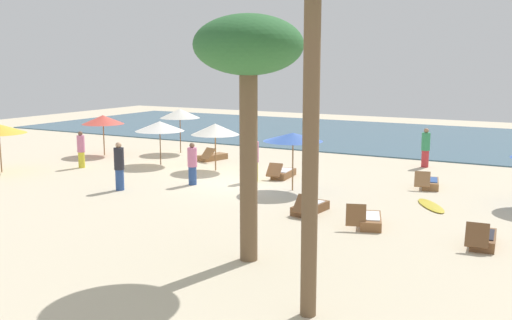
{
  "coord_description": "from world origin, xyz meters",
  "views": [
    {
      "loc": [
        11.6,
        -19.62,
        4.79
      ],
      "look_at": [
        1.07,
        -0.47,
        1.1
      ],
      "focal_mm": 41.59,
      "sensor_mm": 36.0,
      "label": 1
    }
  ],
  "objects_px": {
    "lounger_2": "(212,157)",
    "palm_1": "(248,55)",
    "umbrella_6": "(293,137)",
    "surfboard": "(431,206)",
    "lounger_1": "(430,183)",
    "person_2": "(192,164)",
    "person_0": "(254,159)",
    "umbrella_5": "(160,126)",
    "umbrella_3": "(215,129)",
    "lounger_4": "(483,239)",
    "lounger_5": "(310,208)",
    "umbrella_2": "(180,113)",
    "person_1": "(426,148)",
    "lounger_3": "(283,173)",
    "lounger_0": "(369,220)",
    "umbrella_0": "(103,120)",
    "person_4": "(81,149)",
    "person_3": "(119,166)"
  },
  "relations": [
    {
      "from": "umbrella_2",
      "to": "surfboard",
      "type": "height_order",
      "value": "umbrella_2"
    },
    {
      "from": "umbrella_3",
      "to": "lounger_4",
      "type": "bearing_deg",
      "value": -25.49
    },
    {
      "from": "umbrella_5",
      "to": "lounger_3",
      "type": "relative_size",
      "value": 1.29
    },
    {
      "from": "lounger_3",
      "to": "person_0",
      "type": "bearing_deg",
      "value": -118.85
    },
    {
      "from": "lounger_2",
      "to": "palm_1",
      "type": "height_order",
      "value": "palm_1"
    },
    {
      "from": "lounger_1",
      "to": "lounger_5",
      "type": "bearing_deg",
      "value": -113.43
    },
    {
      "from": "person_2",
      "to": "surfboard",
      "type": "distance_m",
      "value": 9.02
    },
    {
      "from": "lounger_5",
      "to": "palm_1",
      "type": "xyz_separation_m",
      "value": [
        0.5,
        -4.81,
        4.72
      ]
    },
    {
      "from": "lounger_1",
      "to": "lounger_4",
      "type": "distance_m",
      "value": 7.17
    },
    {
      "from": "umbrella_5",
      "to": "palm_1",
      "type": "relative_size",
      "value": 0.39
    },
    {
      "from": "lounger_0",
      "to": "person_3",
      "type": "height_order",
      "value": "person_3"
    },
    {
      "from": "umbrella_3",
      "to": "person_3",
      "type": "relative_size",
      "value": 1.17
    },
    {
      "from": "umbrella_6",
      "to": "person_1",
      "type": "height_order",
      "value": "umbrella_6"
    },
    {
      "from": "umbrella_0",
      "to": "umbrella_5",
      "type": "height_order",
      "value": "umbrella_0"
    },
    {
      "from": "umbrella_6",
      "to": "surfboard",
      "type": "bearing_deg",
      "value": -0.42
    },
    {
      "from": "lounger_1",
      "to": "person_2",
      "type": "distance_m",
      "value": 9.11
    },
    {
      "from": "umbrella_3",
      "to": "lounger_0",
      "type": "height_order",
      "value": "umbrella_3"
    },
    {
      "from": "umbrella_6",
      "to": "umbrella_3",
      "type": "bearing_deg",
      "value": 156.44
    },
    {
      "from": "lounger_0",
      "to": "umbrella_5",
      "type": "bearing_deg",
      "value": 155.68
    },
    {
      "from": "lounger_3",
      "to": "lounger_4",
      "type": "relative_size",
      "value": 1.04
    },
    {
      "from": "umbrella_5",
      "to": "palm_1",
      "type": "distance_m",
      "value": 14.28
    },
    {
      "from": "umbrella_0",
      "to": "person_4",
      "type": "xyz_separation_m",
      "value": [
        1.58,
        -3.15,
        -0.99
      ]
    },
    {
      "from": "umbrella_6",
      "to": "lounger_4",
      "type": "bearing_deg",
      "value": -26.71
    },
    {
      "from": "umbrella_6",
      "to": "lounger_3",
      "type": "relative_size",
      "value": 1.26
    },
    {
      "from": "umbrella_2",
      "to": "person_1",
      "type": "bearing_deg",
      "value": 8.79
    },
    {
      "from": "lounger_1",
      "to": "person_3",
      "type": "distance_m",
      "value": 11.71
    },
    {
      "from": "lounger_2",
      "to": "person_0",
      "type": "bearing_deg",
      "value": -39.09
    },
    {
      "from": "lounger_2",
      "to": "person_2",
      "type": "xyz_separation_m",
      "value": [
        2.45,
        -5.16,
        0.65
      ]
    },
    {
      "from": "umbrella_3",
      "to": "lounger_5",
      "type": "distance_m",
      "value": 8.33
    },
    {
      "from": "umbrella_0",
      "to": "surfboard",
      "type": "distance_m",
      "value": 17.36
    },
    {
      "from": "umbrella_3",
      "to": "lounger_3",
      "type": "distance_m",
      "value": 3.7
    },
    {
      "from": "umbrella_6",
      "to": "person_3",
      "type": "distance_m",
      "value": 6.53
    },
    {
      "from": "lounger_1",
      "to": "palm_1",
      "type": "bearing_deg",
      "value": -100.59
    },
    {
      "from": "umbrella_2",
      "to": "person_2",
      "type": "bearing_deg",
      "value": -50.78
    },
    {
      "from": "umbrella_6",
      "to": "person_4",
      "type": "height_order",
      "value": "umbrella_6"
    },
    {
      "from": "umbrella_0",
      "to": "umbrella_5",
      "type": "xyz_separation_m",
      "value": [
        4.22,
        -0.81,
        -0.03
      ]
    },
    {
      "from": "umbrella_5",
      "to": "person_0",
      "type": "height_order",
      "value": "umbrella_5"
    },
    {
      "from": "person_1",
      "to": "surfboard",
      "type": "distance_m",
      "value": 7.63
    },
    {
      "from": "lounger_5",
      "to": "surfboard",
      "type": "xyz_separation_m",
      "value": [
        3.19,
        2.7,
        -0.14
      ]
    },
    {
      "from": "umbrella_3",
      "to": "lounger_2",
      "type": "bearing_deg",
      "value": 126.3
    },
    {
      "from": "lounger_2",
      "to": "lounger_5",
      "type": "xyz_separation_m",
      "value": [
        8.2,
        -6.95,
        0.01
      ]
    },
    {
      "from": "umbrella_5",
      "to": "umbrella_6",
      "type": "distance_m",
      "value": 7.98
    },
    {
      "from": "umbrella_0",
      "to": "lounger_1",
      "type": "relative_size",
      "value": 1.19
    },
    {
      "from": "umbrella_2",
      "to": "umbrella_6",
      "type": "xyz_separation_m",
      "value": [
        9.04,
        -5.41,
        -0.06
      ]
    },
    {
      "from": "person_0",
      "to": "person_4",
      "type": "distance_m",
      "value": 8.36
    },
    {
      "from": "lounger_4",
      "to": "person_1",
      "type": "height_order",
      "value": "person_1"
    },
    {
      "from": "lounger_5",
      "to": "person_2",
      "type": "xyz_separation_m",
      "value": [
        -5.75,
        1.79,
        0.65
      ]
    },
    {
      "from": "umbrella_3",
      "to": "umbrella_0",
      "type": "bearing_deg",
      "value": 173.8
    },
    {
      "from": "lounger_2",
      "to": "person_0",
      "type": "relative_size",
      "value": 0.99
    },
    {
      "from": "lounger_0",
      "to": "surfboard",
      "type": "relative_size",
      "value": 0.87
    }
  ]
}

